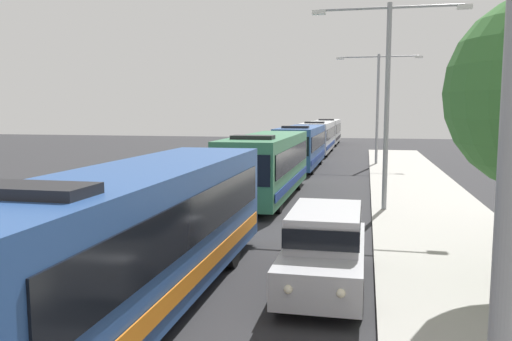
# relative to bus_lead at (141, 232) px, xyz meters

# --- Properties ---
(bus_lead) EXTENTS (2.58, 11.91, 3.21)m
(bus_lead) POSITION_rel_bus_lead_xyz_m (0.00, 0.00, 0.00)
(bus_lead) COLOR #284C8C
(bus_lead) RESTS_ON ground_plane
(bus_second_in_line) EXTENTS (2.58, 10.98, 3.21)m
(bus_second_in_line) POSITION_rel_bus_lead_xyz_m (-0.00, 14.22, -0.00)
(bus_second_in_line) COLOR #33724C
(bus_second_in_line) RESTS_ON ground_plane
(bus_middle) EXTENTS (2.58, 11.03, 3.21)m
(bus_middle) POSITION_rel_bus_lead_xyz_m (-0.00, 27.37, -0.00)
(bus_middle) COLOR #284C8C
(bus_middle) RESTS_ON ground_plane
(bus_fourth_in_line) EXTENTS (2.58, 12.16, 3.21)m
(bus_fourth_in_line) POSITION_rel_bus_lead_xyz_m (0.00, 40.59, 0.00)
(bus_fourth_in_line) COLOR silver
(bus_fourth_in_line) RESTS_ON ground_plane
(bus_rear) EXTENTS (2.58, 11.00, 3.21)m
(bus_rear) POSITION_rel_bus_lead_xyz_m (-0.00, 54.30, -0.00)
(bus_rear) COLOR silver
(bus_rear) RESTS_ON ground_plane
(white_suv) EXTENTS (1.86, 5.08, 1.90)m
(white_suv) POSITION_rel_bus_lead_xyz_m (3.70, 2.21, -0.66)
(white_suv) COLOR #B7B7BC
(white_suv) RESTS_ON ground_plane
(streetlamp_mid) EXTENTS (6.19, 0.28, 8.36)m
(streetlamp_mid) POSITION_rel_bus_lead_xyz_m (5.40, 11.89, 3.59)
(streetlamp_mid) COLOR gray
(streetlamp_mid) RESTS_ON sidewalk
(streetlamp_far) EXTENTS (6.34, 0.28, 8.30)m
(streetlamp_far) POSITION_rel_bus_lead_xyz_m (5.40, 30.68, 3.57)
(streetlamp_far) COLOR gray
(streetlamp_far) RESTS_ON sidewalk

